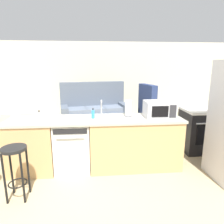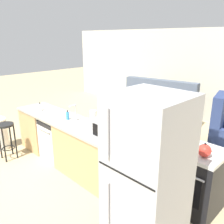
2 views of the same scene
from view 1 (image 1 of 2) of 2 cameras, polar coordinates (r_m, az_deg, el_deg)
The scene contains 14 objects.
ground_plane at distance 3.71m, azimuth -6.79°, elevation -15.44°, with size 24.00×24.00×0.00m, color tan.
wall_back at distance 7.48m, azimuth -3.90°, elevation 9.54°, with size 10.00×0.06×2.60m.
kitchen_counter at distance 3.53m, azimuth -3.04°, elevation -9.38°, with size 2.94×0.66×0.90m.
dishwasher at distance 3.55m, azimuth -11.07°, elevation -9.47°, with size 0.58×0.61×0.84m.
stove_range at distance 4.60m, azimuth 24.04°, elevation -4.69°, with size 0.76×0.68×0.90m.
microwave at distance 3.52m, azimuth 13.36°, elevation 0.80°, with size 0.50×0.37×0.28m.
sink_faucet at distance 3.43m, azimuth -3.04°, elevation 0.68°, with size 0.07×0.18×0.30m.
paper_towel_roll at distance 3.50m, azimuth 4.67°, elevation 1.02°, with size 0.14×0.14×0.28m.
soap_bottle at distance 3.37m, azimuth -5.44°, elevation -0.61°, with size 0.06×0.06×0.18m.
dish_soap_bottle at distance 3.41m, azimuth -20.02°, elevation -1.22°, with size 0.06×0.06×0.18m.
kettle at distance 4.46m, azimuth 27.35°, elevation 1.53°, with size 0.21×0.17×0.19m.
bar_stool at distance 2.99m, azimuth -25.92°, elevation -12.68°, with size 0.32×0.32×0.74m.
couch at distance 6.23m, azimuth -5.13°, elevation 0.35°, with size 2.13×1.24×1.27m.
armchair at distance 6.51m, azimuth 11.45°, elevation 0.29°, with size 0.98×1.02×1.20m.
Camera 1 is at (0.13, -3.26, 1.77)m, focal length 32.00 mm.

